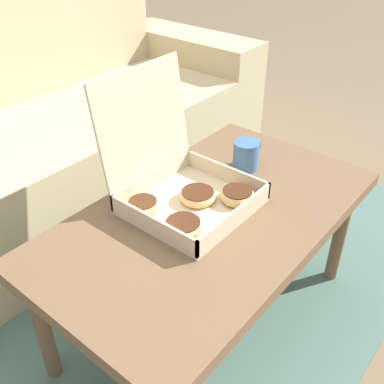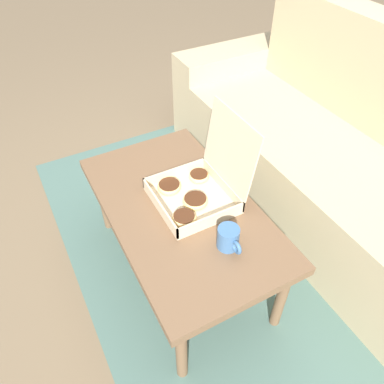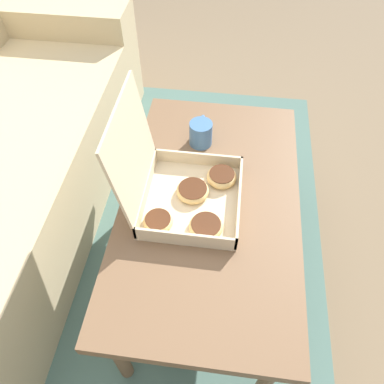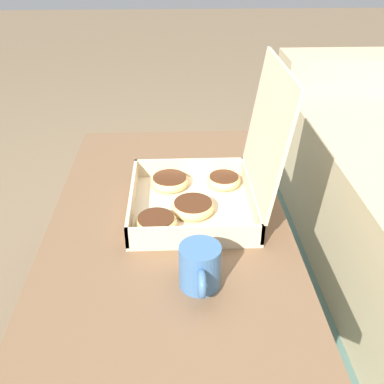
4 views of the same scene
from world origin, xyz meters
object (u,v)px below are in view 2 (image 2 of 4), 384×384
couch (340,162)px  coffee_mug (229,238)px  pastry_box (198,187)px  coffee_table (181,214)px

couch → coffee_mug: couch is taller
pastry_box → coffee_mug: size_ratio=2.90×
coffee_table → coffee_mug: 0.29m
pastry_box → coffee_mug: 0.29m
coffee_table → coffee_mug: (0.27, 0.06, 0.09)m
pastry_box → coffee_mug: bearing=-5.1°
couch → coffee_mug: bearing=-72.9°
couch → coffee_table: 0.94m
coffee_mug → pastry_box: bearing=174.9°
couch → coffee_table: size_ratio=2.20×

